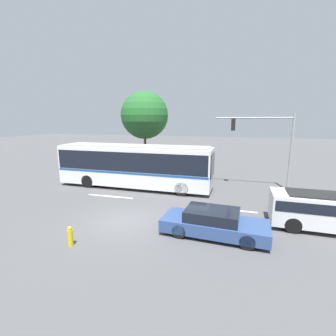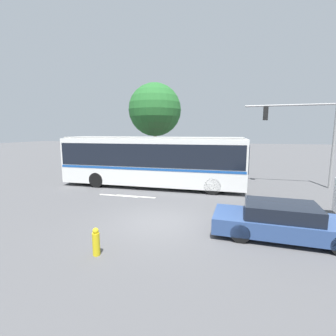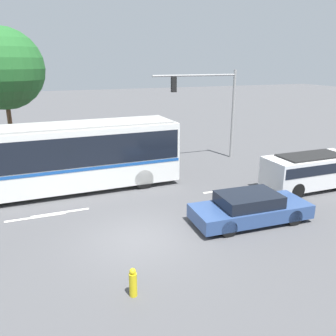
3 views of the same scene
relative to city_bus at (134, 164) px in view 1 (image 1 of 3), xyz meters
The scene contains 11 objects.
ground_plane 6.75m from the city_bus, 68.69° to the right, with size 140.00×140.00×0.00m, color #4C4C4F.
city_bus is the anchor object (origin of this frame).
sedan_foreground 9.45m from the city_bus, 42.10° to the right, with size 4.83×2.05×1.22m.
suv_left_lane 12.60m from the city_bus, 19.14° to the right, with size 4.71×1.91×1.78m.
traffic_light_pole 10.45m from the city_bus, 14.52° to the left, with size 5.61×0.24×5.70m.
flowering_hedge 4.90m from the city_bus, 80.04° to the left, with size 7.40×1.22×1.61m.
street_tree_left 8.80m from the city_bus, 106.56° to the left, with size 5.06×5.06×8.30m.
fire_hydrant 9.27m from the city_bus, 81.68° to the right, with size 0.22×0.22×0.86m.
lane_stripe_near 8.54m from the city_bus, 19.72° to the right, with size 2.40×0.16×0.01m, color silver.
lane_stripe_mid 3.25m from the city_bus, 92.48° to the right, with size 2.40×0.16×0.01m, color silver.
lane_stripe_far 3.52m from the city_bus, 112.05° to the right, with size 2.40×0.16×0.01m, color silver.
Camera 1 is at (5.66, -10.59, 5.16)m, focal length 25.45 mm.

